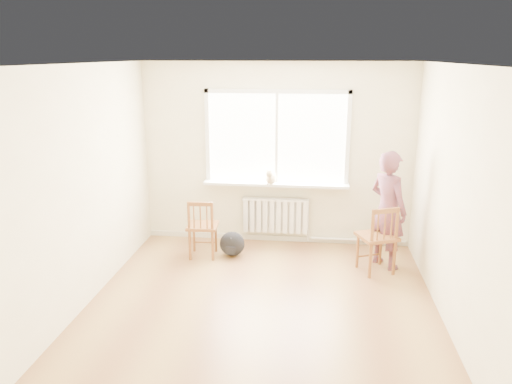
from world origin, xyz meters
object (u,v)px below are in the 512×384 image
(person, at_px, (388,210))
(cat, at_px, (271,177))
(chair_left, at_px, (202,228))
(chair_right, at_px, (379,239))
(backpack, at_px, (232,244))

(person, height_order, cat, person)
(chair_left, xyz_separation_m, person, (2.53, 0.01, 0.37))
(chair_right, relative_size, cat, 2.54)
(chair_right, distance_m, cat, 1.80)
(backpack, bearing_deg, person, -2.42)
(chair_left, bearing_deg, person, 176.76)
(chair_right, xyz_separation_m, cat, (-1.49, 0.83, 0.58))
(chair_left, distance_m, cat, 1.25)
(chair_left, relative_size, cat, 2.34)
(chair_left, relative_size, person, 0.53)
(chair_left, bearing_deg, chair_right, 170.86)
(chair_right, bearing_deg, backpack, -32.74)
(person, height_order, backpack, person)
(chair_right, relative_size, person, 0.58)
(cat, bearing_deg, backpack, -126.91)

